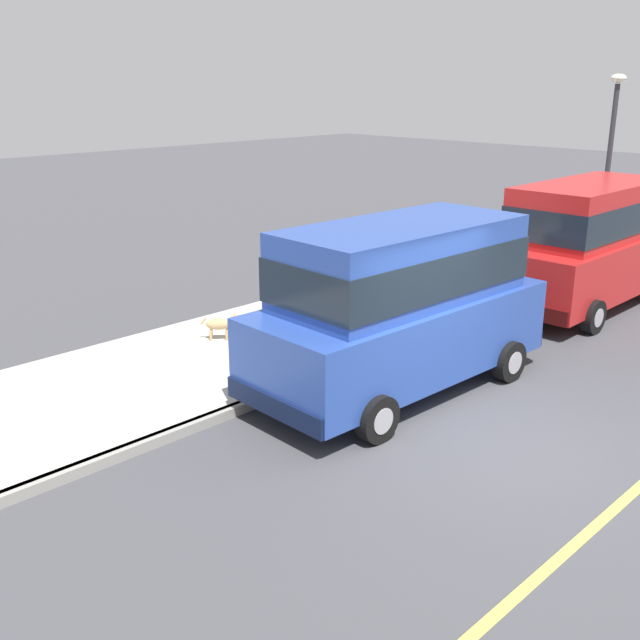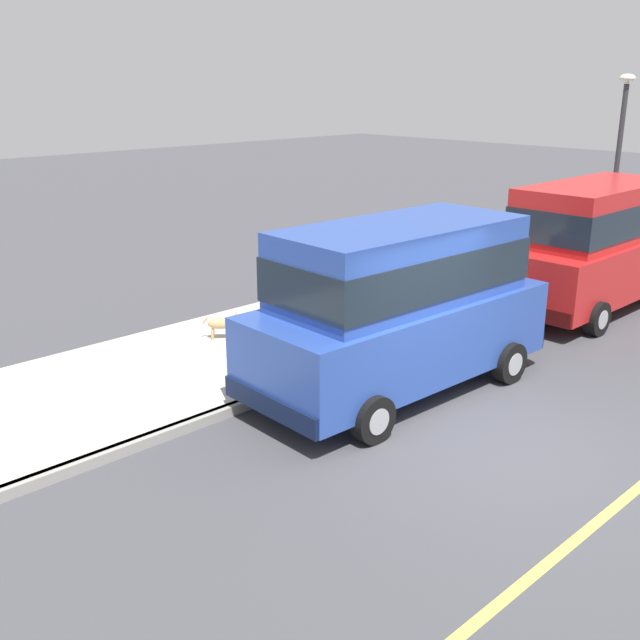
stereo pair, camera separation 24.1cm
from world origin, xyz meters
The scene contains 9 objects.
ground_plane centered at (0.00, 0.00, 0.00)m, with size 80.00×80.00×0.00m, color #424247.
curb centered at (-3.20, 0.00, 0.07)m, with size 0.16×64.00×0.14m, color gray.
sidewalk centered at (-5.00, 0.00, 0.07)m, with size 3.60×64.00×0.14m, color #B7B5AD.
lane_centre_line centered at (1.60, 0.00, 0.00)m, with size 0.12×57.60×0.01m, color #E0D64C.
car_blue_van centered at (-2.18, 0.49, 1.39)m, with size 2.26×4.96×2.52m.
car_red_van centered at (-2.23, 6.48, 1.39)m, with size 2.15×4.90×2.52m.
dog_tan centered at (-5.49, -0.23, 0.43)m, with size 0.54×0.60×0.49m.
fire_hydrant centered at (-3.65, 3.70, 0.48)m, with size 0.34×0.24×0.72m.
street_lamp centered at (-3.55, 9.98, 2.91)m, with size 0.36×0.36×4.42m.
Camera 1 is at (4.30, -7.66, 4.45)m, focal length 41.74 mm.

